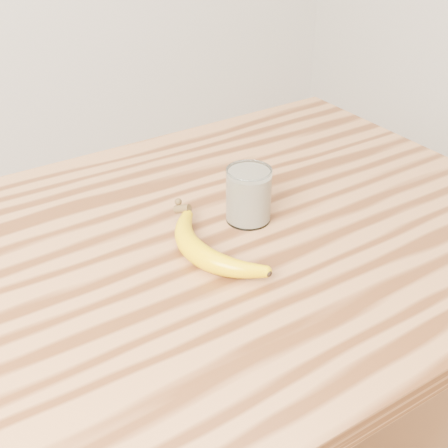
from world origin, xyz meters
TOP-DOWN VIEW (x-y plane):
  - table at (0.00, 0.00)m, footprint 1.20×0.80m
  - smoothie_glass at (0.13, 0.02)m, footprint 0.07×0.07m
  - banana at (-0.01, -0.04)m, footprint 0.13×0.30m

SIDE VIEW (x-z plane):
  - table at x=0.00m, z-range 0.32..1.22m
  - banana at x=-0.01m, z-range 0.90..0.94m
  - smoothie_glass at x=0.13m, z-range 0.90..0.99m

